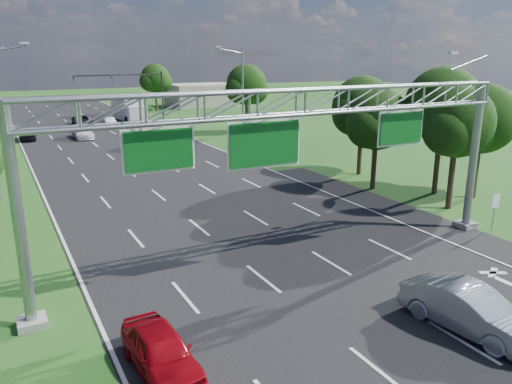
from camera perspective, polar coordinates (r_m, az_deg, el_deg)
ground at (r=38.83m, az=-10.08°, el=1.21°), size 220.00×220.00×0.00m
road at (r=38.83m, az=-10.08°, el=1.21°), size 18.00×180.00×0.02m
road_flare at (r=30.85m, az=18.41°, el=-3.13°), size 3.00×30.00×0.02m
sign_gantry at (r=21.54m, az=5.28°, el=8.64°), size 23.50×1.00×9.56m
regulatory_sign at (r=30.24m, az=25.66°, el=-1.27°), size 0.60×0.08×2.10m
traffic_signal at (r=73.48m, az=-13.38°, el=11.80°), size 12.21×0.24×7.00m
streetlight_r_mid at (r=51.34m, az=-1.73°, el=11.22°), size 2.97×0.22×10.16m
tree_cluster_right at (r=36.51m, az=18.31°, el=8.26°), size 9.91×14.60×8.68m
tree_verge_rd at (r=60.64m, az=-1.04°, el=11.94°), size 5.76×4.80×8.28m
tree_verge_re at (r=87.81m, az=-11.40°, el=12.48°), size 5.76×4.80×7.84m
building_right at (r=95.04m, az=-6.18°, el=10.97°), size 12.00×9.00×4.00m
red_coupe at (r=16.26m, az=-10.83°, el=-17.42°), size 1.82×4.13×1.38m
silver_sedan at (r=19.44m, az=23.23°, el=-12.24°), size 2.36×5.10×1.62m
car_queue_a at (r=61.18m, az=-19.22°, el=6.46°), size 1.98×4.82×1.39m
car_queue_b at (r=72.13m, az=-19.22°, el=7.70°), size 2.30×4.84×1.33m
car_queue_c at (r=62.23m, az=-24.68°, el=6.07°), size 1.91×4.32×1.45m
car_queue_d at (r=69.63m, az=-16.43°, el=7.65°), size 1.48×3.92×1.28m
box_truck at (r=75.47m, az=-14.34°, el=9.18°), size 3.19×9.49×3.53m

